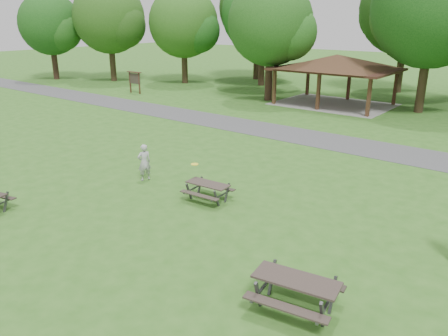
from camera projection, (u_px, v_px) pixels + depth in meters
ground at (119, 234)px, 13.52m from camera, size 160.00×160.00×0.00m
asphalt_path at (322, 140)px, 23.92m from camera, size 120.00×3.20×0.02m
pavilion at (336, 64)px, 32.69m from camera, size 8.60×7.01×3.76m
notice_board at (134, 78)px, 38.16m from camera, size 1.60×0.30×1.88m
tree_row_a at (110, 20)px, 44.19m from camera, size 7.56×7.20×9.97m
tree_row_b at (184, 25)px, 42.86m from camera, size 7.14×6.80×9.28m
tree_row_c at (264, 15)px, 41.07m from camera, size 8.19×7.80×10.67m
tree_row_d at (272, 26)px, 33.58m from camera, size 6.93×6.60×9.27m
tree_row_e at (435, 11)px, 28.67m from camera, size 8.40×8.00×11.02m
tree_deep_a at (258, 10)px, 45.23m from camera, size 8.40×8.00×11.38m
tree_deep_b at (409, 11)px, 36.91m from camera, size 8.40×8.00×11.13m
tree_flank_left at (51, 26)px, 45.68m from camera, size 6.72×6.40×8.93m
picnic_table_middle at (208, 187)px, 15.86m from camera, size 1.70×1.41×0.70m
picnic_table_far at (296, 286)px, 9.84m from camera, size 2.16×1.84×0.84m
frisbee_in_flight at (195, 164)px, 16.33m from camera, size 0.37×0.37×0.02m
frisbee_thrower at (144, 162)px, 17.77m from camera, size 0.53×0.65×1.53m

